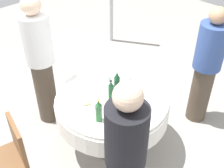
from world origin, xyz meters
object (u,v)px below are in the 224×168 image
bottle_dark_green_inner (111,91)px  wine_glass_east (109,79)px  bottle_green_south (99,111)px  plate_west (87,104)px  plate_near (87,80)px  person_north (40,61)px  bottle_dark_green_north (117,83)px  wine_glass_inner (140,99)px  dining_table (112,107)px  person_outer (125,159)px  person_south (206,66)px  plate_front (132,87)px  chair_rear (10,154)px  wine_glass_rear (121,97)px  bottle_green_outer (130,91)px

bottle_dark_green_inner → wine_glass_east: (-0.15, -0.19, -0.02)m
bottle_green_south → plate_west: size_ratio=1.18×
plate_west → plate_near: (-0.27, -0.33, -0.00)m
bottle_dark_green_inner → person_north: size_ratio=0.15×
bottle_dark_green_north → wine_glass_inner: bearing=91.3°
dining_table → person_outer: size_ratio=0.79×
dining_table → bottle_dark_green_north: bottle_dark_green_north is taller
wine_glass_east → plate_west: (0.39, 0.07, -0.09)m
bottle_dark_green_inner → person_outer: 0.89m
person_south → bottle_dark_green_inner: bearing=-88.4°
plate_front → plate_near: bearing=-58.2°
plate_front → person_north: (0.56, -0.98, 0.15)m
bottle_dark_green_north → chair_rear: 1.29m
plate_front → person_outer: person_outer is taller
wine_glass_rear → plate_west: (0.25, -0.26, -0.10)m
bottle_dark_green_north → bottle_green_south: (0.43, 0.18, -0.02)m
bottle_green_south → person_north: person_north is taller
bottle_dark_green_north → chair_rear: size_ratio=0.34×
person_south → plate_front: bearing=-93.7°
bottle_green_outer → person_outer: person_outer is taller
bottle_dark_green_inner → wine_glass_east: size_ratio=1.72×
bottle_green_outer → wine_glass_inner: bottle_green_outer is taller
dining_table → person_south: bearing=158.9°
bottle_dark_green_north → person_south: (-1.08, 0.45, -0.06)m
wine_glass_inner → wine_glass_rear: 0.19m
plate_front → chair_rear: (1.42, -0.29, -0.23)m
bottle_dark_green_north → person_outer: (0.65, 0.75, -0.03)m
wine_glass_inner → person_outer: bearing=32.7°
wine_glass_inner → plate_front: wine_glass_inner is taller
bottle_green_south → wine_glass_east: (-0.46, -0.34, -0.02)m
person_south → bottle_green_south: bearing=-79.2°
person_south → wine_glass_inner: bearing=-75.6°
wine_glass_rear → plate_front: size_ratio=0.61×
wine_glass_inner → plate_near: size_ratio=0.62×
wine_glass_inner → plate_near: (0.09, -0.74, -0.10)m
plate_west → chair_rear: (0.86, -0.16, -0.23)m
person_outer → wine_glass_east: bearing=-89.4°
bottle_dark_green_north → wine_glass_rear: bearing=58.7°
plate_west → person_south: (-1.44, 0.54, 0.07)m
wine_glass_rear → plate_front: 0.34m
person_outer → plate_front: bearing=-103.0°
wine_glass_rear → person_north: (0.26, -1.10, 0.05)m
bottle_dark_green_north → bottle_green_outer: size_ratio=1.08×
wine_glass_east → person_north: person_north is taller
plate_west → plate_near: size_ratio=0.91×
bottle_green_outer → plate_front: bottle_green_outer is taller
bottle_green_south → wine_glass_rear: bearing=-178.4°
dining_table → plate_near: bearing=-89.4°
person_north → person_outer: (0.29, 1.68, -0.05)m
dining_table → wine_glass_east: size_ratio=8.66×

